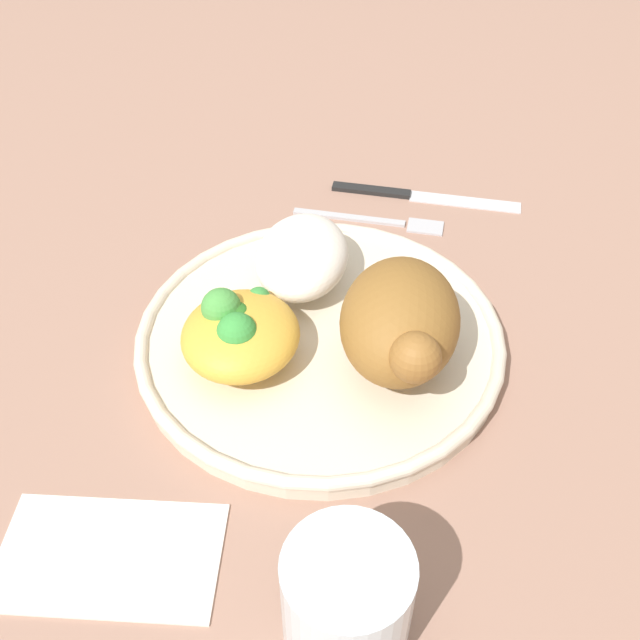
% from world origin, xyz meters
% --- Properties ---
extents(ground_plane, '(2.00, 2.00, 0.00)m').
position_xyz_m(ground_plane, '(0.00, 0.00, 0.00)').
color(ground_plane, '#99715F').
extents(plate, '(0.29, 0.29, 0.02)m').
position_xyz_m(plate, '(0.00, 0.00, 0.01)').
color(plate, beige).
rests_on(plate, ground_plane).
extents(roasted_chicken, '(0.13, 0.09, 0.07)m').
position_xyz_m(roasted_chicken, '(0.02, 0.06, 0.06)').
color(roasted_chicken, brown).
rests_on(roasted_chicken, plate).
extents(rice_pile, '(0.10, 0.08, 0.05)m').
position_xyz_m(rice_pile, '(-0.06, -0.02, 0.04)').
color(rice_pile, white).
rests_on(rice_pile, plate).
extents(mac_cheese_with_broccoli, '(0.09, 0.09, 0.05)m').
position_xyz_m(mac_cheese_with_broccoli, '(0.03, -0.05, 0.04)').
color(mac_cheese_with_broccoli, gold).
rests_on(mac_cheese_with_broccoli, plate).
extents(fork, '(0.02, 0.14, 0.01)m').
position_xyz_m(fork, '(-0.18, 0.03, 0.00)').
color(fork, '#B2B2B7').
rests_on(fork, ground_plane).
extents(knife, '(0.02, 0.19, 0.01)m').
position_xyz_m(knife, '(-0.23, 0.06, 0.00)').
color(knife, black).
rests_on(knife, ground_plane).
extents(water_glass, '(0.07, 0.07, 0.08)m').
position_xyz_m(water_glass, '(0.23, 0.05, 0.04)').
color(water_glass, silver).
rests_on(water_glass, ground_plane).
extents(napkin, '(0.09, 0.15, 0.00)m').
position_xyz_m(napkin, '(0.20, -0.10, 0.00)').
color(napkin, white).
rests_on(napkin, ground_plane).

